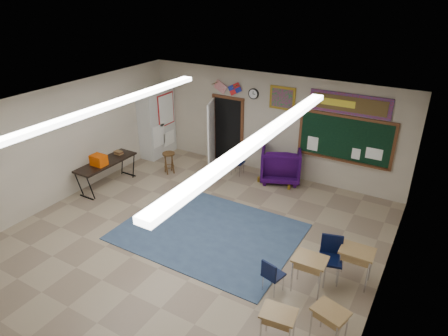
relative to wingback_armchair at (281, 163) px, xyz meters
The scene contains 24 objects.
floor 4.22m from the wingback_armchair, 97.57° to the right, with size 9.00×9.00×0.00m, color gray.
back_wall 1.18m from the wingback_armchair, 147.61° to the left, with size 8.00×0.04×3.00m, color beige.
left_wall 6.24m from the wingback_armchair, 137.64° to the right, with size 0.04×9.00×3.00m, color beige.
right_wall 5.48m from the wingback_armchair, 50.28° to the right, with size 0.04×9.00×3.00m, color beige.
ceiling 4.87m from the wingback_armchair, 97.57° to the right, with size 8.00×9.00×0.04m, color silver.
area_rug 3.41m from the wingback_armchair, 95.99° to the right, with size 4.00×3.00×0.02m, color #384F6A.
fluorescent_strips 4.84m from the wingback_armchair, 97.57° to the right, with size 3.86×6.00×0.10m, color white, non-canonical shape.
doorway 2.13m from the wingback_armchair, behind, with size 1.10×0.89×2.16m.
chalkboard 1.93m from the wingback_armchair, 10.71° to the left, with size 2.55×0.14×1.30m.
bulletin_board 2.56m from the wingback_armchair, 10.85° to the left, with size 2.10×0.05×0.55m.
framed_art_print 1.87m from the wingback_armchair, 122.56° to the left, with size 0.75×0.05×0.65m.
wall_clock 2.16m from the wingback_armchair, 163.98° to the left, with size 0.32×0.05×0.32m.
wall_flags 2.78m from the wingback_armchair, behind, with size 1.16×0.06×0.70m, color red, non-canonical shape.
storage_cabinet 4.31m from the wingback_armchair, behind, with size 0.59×1.25×2.20m.
wingback_armchair is the anchor object (origin of this frame).
student_chair_reading 1.29m from the wingback_armchair, 165.34° to the right, with size 0.37×0.37×0.75m, color black, non-canonical shape.
student_chair_desk_a 4.70m from the wingback_armchair, 68.35° to the right, with size 0.37×0.37×0.73m, color black, non-canonical shape.
student_chair_desk_b 4.35m from the wingback_armchair, 54.22° to the right, with size 0.46×0.46×0.92m, color black, non-canonical shape.
student_desk_front_left 4.61m from the wingback_armchair, 60.28° to the right, with size 0.63×0.49×0.74m.
student_desk_front_right 4.48m from the wingback_armchair, 48.33° to the right, with size 0.64×0.49×0.76m.
student_desk_back_left 5.90m from the wingback_armchair, 67.21° to the right, with size 0.60×0.48×0.66m.
student_desk_back_right 5.79m from the wingback_armchair, 59.11° to the right, with size 0.63×0.54×0.65m.
folding_table 4.96m from the wingback_armchair, 144.81° to the right, with size 0.63×1.85×1.05m.
wooden_stool 3.34m from the wingback_armchair, 157.26° to the right, with size 0.37×0.37×0.65m.
Camera 1 is at (4.45, -5.72, 5.38)m, focal length 32.00 mm.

